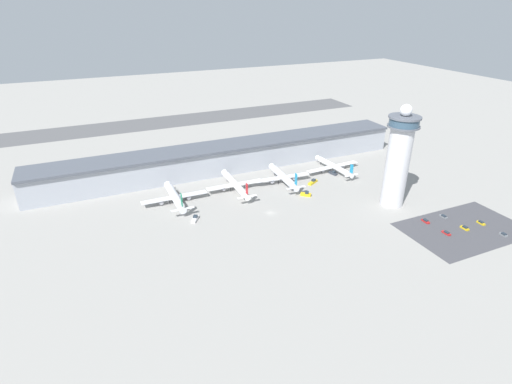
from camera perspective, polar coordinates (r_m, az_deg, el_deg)
ground_plane at (r=224.89m, az=2.03°, el=-2.99°), size 1000.00×1000.00×0.00m
terminal_building at (r=279.85m, az=-4.19°, el=5.02°), size 258.22×25.00×18.54m
runway_strip at (r=410.26m, az=-10.94°, el=10.00°), size 387.32×44.00×0.01m
control_tower at (r=236.65m, az=19.65°, el=4.55°), size 17.24×17.24×58.82m
parking_lot_surface at (r=236.36m, az=27.56°, el=-4.67°), size 64.00×40.00×0.01m
airplane_gate_alpha at (r=238.17m, az=-11.52°, el=-0.68°), size 38.80×37.70×13.99m
airplane_gate_bravo at (r=248.93m, az=-3.00°, el=1.10°), size 36.39×41.70×13.34m
airplane_gate_charlie at (r=259.27m, az=3.90°, el=2.16°), size 37.12×39.30×14.24m
airplane_gate_delta at (r=282.61m, az=11.02°, el=3.61°), size 41.21×39.18×11.77m
service_truck_catering at (r=245.41m, az=7.15°, el=-0.32°), size 6.41×6.09×3.04m
service_truck_fuel at (r=262.95m, az=8.13°, el=1.42°), size 8.56×6.09×2.65m
service_truck_baggage at (r=219.74m, az=-8.70°, el=-3.78°), size 6.04×7.59×2.47m
service_truck_water at (r=279.14m, az=10.95°, el=2.67°), size 3.83×6.95×2.59m
car_red_hatchback at (r=243.02m, az=25.21°, el=-3.19°), size 1.76×4.63×1.35m
car_silver_sedan at (r=239.35m, az=31.86°, el=-5.20°), size 1.99×4.12×1.46m
car_navy_sedan at (r=227.07m, az=25.54°, el=-5.30°), size 1.94×4.79×1.39m
car_grey_coupe at (r=235.99m, az=27.67°, el=-4.57°), size 1.87×4.57×1.59m
car_maroon_suv at (r=234.03m, az=23.07°, el=-3.84°), size 1.96×4.85×1.57m
car_green_van at (r=245.51m, az=29.46°, el=-3.85°), size 1.84×4.57×1.46m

